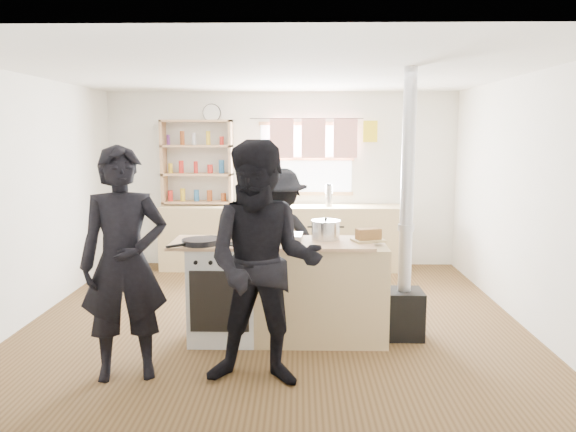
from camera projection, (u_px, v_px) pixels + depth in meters
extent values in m
cube|color=brown|center=(275.00, 319.00, 5.84)|extent=(5.00, 5.00, 0.01)
cube|color=tan|center=(281.00, 237.00, 7.96)|extent=(3.40, 0.55, 0.90)
cube|color=tan|center=(198.00, 202.00, 8.04)|extent=(1.00, 0.28, 0.03)
cube|color=tan|center=(197.00, 174.00, 7.98)|extent=(1.00, 0.28, 0.03)
cube|color=tan|center=(197.00, 146.00, 7.92)|extent=(1.00, 0.28, 0.03)
cube|color=tan|center=(196.00, 121.00, 7.87)|extent=(1.00, 0.28, 0.03)
cube|color=tan|center=(164.00, 163.00, 7.96)|extent=(0.04, 0.28, 1.20)
cube|color=tan|center=(231.00, 163.00, 7.94)|extent=(0.04, 0.28, 1.20)
cylinder|color=silver|center=(329.00, 196.00, 7.86)|extent=(0.10, 0.10, 0.29)
cube|color=silver|center=(224.00, 292.00, 5.23)|extent=(0.60, 0.60, 0.90)
cube|color=tan|center=(320.00, 292.00, 5.22)|extent=(1.20, 0.60, 0.90)
cube|color=tan|center=(272.00, 243.00, 5.16)|extent=(1.84, 0.64, 0.03)
cylinder|color=black|center=(201.00, 242.00, 5.00)|extent=(0.47, 0.47, 0.05)
cylinder|color=#2E541C|center=(200.00, 240.00, 5.00)|extent=(0.30, 0.30, 0.02)
cube|color=silver|center=(282.00, 237.00, 5.20)|extent=(0.39, 0.28, 0.06)
cube|color=brown|center=(282.00, 235.00, 5.20)|extent=(0.33, 0.24, 0.02)
cylinder|color=#B1B1B4|center=(245.00, 231.00, 5.25)|extent=(0.23, 0.23, 0.16)
cylinder|color=#B1B1B4|center=(245.00, 222.00, 5.24)|extent=(0.24, 0.24, 0.01)
sphere|color=black|center=(245.00, 220.00, 5.24)|extent=(0.03, 0.03, 0.03)
cylinder|color=silver|center=(326.00, 230.00, 5.24)|extent=(0.26, 0.26, 0.17)
cylinder|color=silver|center=(326.00, 221.00, 5.23)|extent=(0.27, 0.27, 0.01)
sphere|color=black|center=(326.00, 219.00, 5.23)|extent=(0.03, 0.03, 0.03)
cube|color=tan|center=(368.00, 240.00, 5.15)|extent=(0.33, 0.27, 0.02)
cube|color=olive|center=(368.00, 234.00, 5.14)|extent=(0.24, 0.17, 0.10)
cube|color=black|center=(403.00, 314.00, 5.30)|extent=(0.35, 0.35, 0.45)
cylinder|color=#ADADB2|center=(407.00, 182.00, 5.11)|extent=(0.12, 0.12, 2.05)
imported|color=black|center=(124.00, 264.00, 4.34)|extent=(0.75, 0.58, 1.83)
imported|color=black|center=(263.00, 265.00, 4.22)|extent=(0.97, 0.78, 1.87)
imported|color=black|center=(280.00, 241.00, 5.99)|extent=(1.04, 0.65, 1.55)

